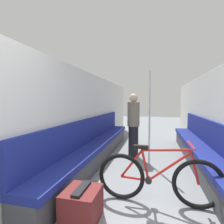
{
  "coord_description": "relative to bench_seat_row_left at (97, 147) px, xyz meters",
  "views": [
    {
      "loc": [
        0.17,
        -0.95,
        1.39
      ],
      "look_at": [
        -0.61,
        2.26,
        1.18
      ],
      "focal_mm": 28.0,
      "sensor_mm": 36.0,
      "label": 1
    }
  ],
  "objects": [
    {
      "name": "wall_left",
      "position": [
        -0.24,
        0.07,
        0.71
      ],
      "size": [
        0.1,
        9.15,
        2.06
      ],
      "primitive_type": "cube",
      "color": "silver",
      "rests_on": "ground"
    },
    {
      "name": "wall_right",
      "position": [
        2.52,
        0.07,
        0.71
      ],
      "size": [
        0.1,
        9.15,
        2.06
      ],
      "primitive_type": "cube",
      "color": "silver",
      "rests_on": "ground"
    },
    {
      "name": "bench_seat_row_left",
      "position": [
        0.0,
        0.0,
        0.0
      ],
      "size": [
        0.45,
        4.94,
        0.99
      ],
      "color": "#3D3D42",
      "rests_on": "ground"
    },
    {
      "name": "bench_seat_row_right",
      "position": [
        2.28,
        0.0,
        0.0
      ],
      "size": [
        0.45,
        4.94,
        0.99
      ],
      "color": "#3D3D42",
      "rests_on": "ground"
    },
    {
      "name": "bicycle",
      "position": [
        1.37,
        -1.48,
        0.03
      ],
      "size": [
        1.65,
        0.46,
        0.84
      ],
      "rotation": [
        0.0,
        0.0,
        0.18
      ],
      "color": "black",
      "rests_on": "ground"
    },
    {
      "name": "grab_pole_near",
      "position": [
        1.21,
        0.01,
        0.67
      ],
      "size": [
        0.08,
        0.08,
        2.04
      ],
      "color": "gray",
      "rests_on": "ground"
    },
    {
      "name": "passenger_standing",
      "position": [
        0.8,
        0.48,
        0.49
      ],
      "size": [
        0.3,
        0.3,
        1.57
      ],
      "rotation": [
        0.0,
        0.0,
        0.14
      ],
      "color": "black",
      "rests_on": "ground"
    },
    {
      "name": "luggage_bag",
      "position": [
        0.51,
        -2.05,
        -0.13
      ],
      "size": [
        0.4,
        0.43,
        0.4
      ],
      "color": "maroon",
      "rests_on": "ground"
    }
  ]
}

